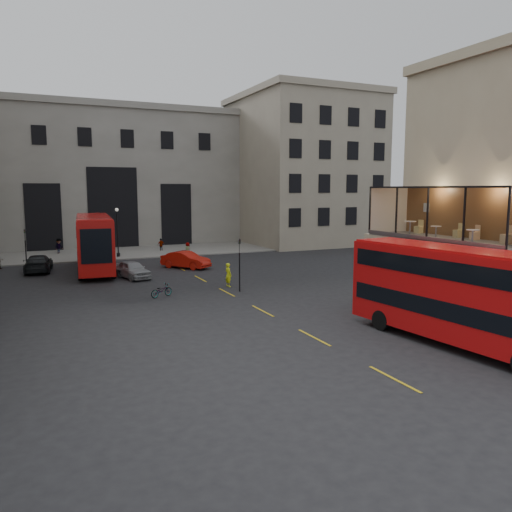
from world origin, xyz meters
name	(u,v)px	position (x,y,z in m)	size (l,w,h in m)	color
ground	(347,333)	(0.00, 0.00, 0.00)	(140.00, 140.00, 0.00)	black
host_building_main	(495,181)	(9.95, 0.00, 7.79)	(7.26, 11.40, 15.10)	tan
host_frontage	(445,280)	(6.50, 0.00, 2.25)	(3.00, 11.00, 4.50)	tan
cafe_floor	(447,240)	(6.50, 0.00, 4.55)	(3.00, 10.00, 0.10)	slate
gateway	(106,173)	(-5.00, 47.99, 9.39)	(35.00, 10.60, 18.00)	gray
building_right	(302,167)	(20.00, 39.97, 10.39)	(16.60, 18.60, 20.00)	#9D947F
pavement_far	(113,253)	(-6.00, 38.00, 0.06)	(40.00, 12.00, 0.12)	slate
traffic_light_near	(240,258)	(-1.00, 12.00, 2.42)	(0.16, 0.20, 3.80)	black
traffic_light_far	(25,245)	(-15.00, 28.00, 2.42)	(0.16, 0.20, 3.80)	black
street_lamp_b	(118,235)	(-6.00, 34.00, 2.39)	(0.36, 0.36, 5.33)	black
bus_near	(459,291)	(3.50, -3.82, 2.60)	(3.90, 11.81, 4.63)	red
bus_far	(94,240)	(-9.38, 25.61, 2.79)	(3.94, 12.65, 4.97)	#AD0E0C
car_a	(133,270)	(-7.01, 20.63, 0.73)	(1.73, 4.30, 1.46)	#919599
car_b	(186,260)	(-1.47, 23.94, 0.78)	(1.66, 4.75, 1.57)	#B3150B
car_c	(38,263)	(-14.03, 27.27, 0.77)	(2.16, 5.31, 1.54)	black
bicycle	(161,290)	(-6.60, 12.52, 0.45)	(0.59, 1.70, 0.89)	gray
cyclist	(228,275)	(-1.10, 13.98, 0.90)	(0.66, 0.43, 1.81)	#ECFF1A
pedestrian_b	(59,247)	(-11.66, 39.47, 0.90)	(1.16, 0.67, 1.79)	gray
pedestrian_c	(161,245)	(-0.54, 37.21, 0.78)	(0.92, 0.38, 1.56)	gray
pedestrian_d	(188,250)	(0.92, 31.25, 0.80)	(0.79, 0.51, 1.61)	gray
cafe_table_near	(473,235)	(5.38, -2.74, 5.10)	(0.61, 0.61, 0.76)	silver
cafe_table_mid	(436,230)	(5.95, 0.30, 5.07)	(0.57, 0.57, 0.71)	beige
cafe_table_far	(410,226)	(6.03, 2.46, 5.17)	(0.69, 0.69, 0.86)	white
cafe_chair_a	(507,239)	(7.15, -3.29, 4.89)	(0.56, 0.56, 0.94)	tan
cafe_chair_b	(475,235)	(7.41, -1.07, 4.84)	(0.46, 0.46, 0.80)	tan
cafe_chair_c	(458,233)	(7.65, 0.32, 4.85)	(0.45, 0.45, 0.82)	tan
cafe_chair_d	(419,229)	(7.61, 3.44, 4.85)	(0.44, 0.44, 0.83)	tan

